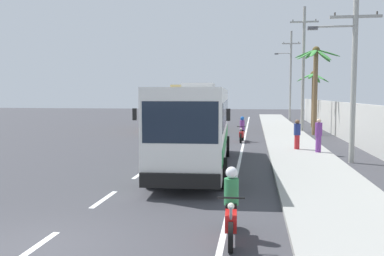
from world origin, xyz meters
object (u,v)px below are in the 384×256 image
object	(u,v)px
coach_bus_far_lane	(184,107)
utility_pole_distant	(290,74)
coach_bus_foreground	(197,124)
utility_pole_mid	(352,68)
palm_nearest	(313,84)
palm_second	(315,74)
utility_pole_far	(303,68)
pedestrian_midwalk	(319,135)
motorcycle_beside_bus	(231,210)
motorcycle_trailing	(242,132)
pedestrian_near_kerb	(297,134)

from	to	relation	value
coach_bus_far_lane	utility_pole_distant	size ratio (longest dim) A/B	1.01
coach_bus_foreground	utility_pole_distant	bearing A→B (deg)	78.64
coach_bus_far_lane	utility_pole_mid	size ratio (longest dim) A/B	1.31
palm_nearest	palm_second	bearing A→B (deg)	-96.57
utility_pole_mid	coach_bus_foreground	bearing A→B (deg)	-161.83
utility_pole_far	palm_second	world-z (taller)	utility_pole_far
pedestrian_midwalk	utility_pole_far	bearing A→B (deg)	-155.46
coach_bus_far_lane	motorcycle_beside_bus	xyz separation A→B (m)	(5.67, -27.33, -1.40)
motorcycle_trailing	utility_pole_distant	bearing A→B (deg)	77.75
motorcycle_beside_bus	utility_pole_far	world-z (taller)	utility_pole_far
pedestrian_near_kerb	utility_pole_mid	world-z (taller)	utility_pole_mid
pedestrian_near_kerb	utility_pole_far	distance (m)	12.63
motorcycle_beside_bus	utility_pole_far	size ratio (longest dim) A/B	0.19
coach_bus_foreground	utility_pole_mid	distance (m)	7.53
motorcycle_trailing	pedestrian_midwalk	xyz separation A→B (m)	(4.09, -5.40, 0.38)
coach_bus_foreground	pedestrian_near_kerb	distance (m)	7.46
coach_bus_far_lane	motorcycle_trailing	bearing A→B (deg)	-58.44
palm_nearest	utility_pole_distant	bearing A→B (deg)	98.95
palm_nearest	palm_second	size ratio (longest dim) A/B	0.79
pedestrian_near_kerb	utility_pole_distant	bearing A→B (deg)	20.14
palm_second	palm_nearest	bearing A→B (deg)	83.43
motorcycle_trailing	coach_bus_far_lane	bearing A→B (deg)	121.56
coach_bus_foreground	utility_pole_mid	size ratio (longest dim) A/B	1.38
utility_pole_mid	utility_pole_far	size ratio (longest dim) A/B	0.80
utility_pole_mid	palm_nearest	bearing A→B (deg)	86.78
coach_bus_far_lane	motorcycle_trailing	xyz separation A→B (m)	(5.36, -8.72, -1.37)
pedestrian_midwalk	utility_pole_mid	xyz separation A→B (m)	(1.04, -2.38, 3.28)
coach_bus_foreground	utility_pole_mid	world-z (taller)	utility_pole_mid
pedestrian_midwalk	palm_nearest	world-z (taller)	palm_nearest
utility_pole_mid	utility_pole_far	distance (m)	15.25
coach_bus_far_lane	utility_pole_far	bearing A→B (deg)	-7.31
coach_bus_far_lane	palm_nearest	xyz separation A→B (m)	(11.69, 4.96, 2.06)
motorcycle_beside_bus	motorcycle_trailing	size ratio (longest dim) A/B	1.00
motorcycle_beside_bus	utility_pole_far	xyz separation A→B (m)	(4.38, 26.04, 4.66)
utility_pole_far	utility_pole_distant	bearing A→B (deg)	89.15
coach_bus_foreground	coach_bus_far_lane	size ratio (longest dim) A/B	1.05
pedestrian_midwalk	utility_pole_mid	size ratio (longest dim) A/B	0.21
utility_pole_distant	motorcycle_beside_bus	bearing A→B (deg)	-96.38
coach_bus_far_lane	motorcycle_beside_bus	world-z (taller)	coach_bus_far_lane
coach_bus_far_lane	motorcycle_trailing	distance (m)	10.33
motorcycle_beside_bus	utility_pole_distant	world-z (taller)	utility_pole_distant
motorcycle_trailing	utility_pole_far	world-z (taller)	utility_pole_far
coach_bus_foreground	utility_pole_mid	xyz separation A→B (m)	(6.77, 2.22, 2.44)
coach_bus_far_lane	palm_second	xyz separation A→B (m)	(10.74, -3.32, 2.64)
coach_bus_foreground	palm_nearest	bearing A→B (deg)	71.39
pedestrian_near_kerb	pedestrian_midwalk	xyz separation A→B (m)	(0.97, -1.06, 0.06)
utility_pole_mid	utility_pole_distant	world-z (taller)	utility_pole_distant
motorcycle_trailing	utility_pole_mid	bearing A→B (deg)	-56.63
pedestrian_near_kerb	palm_nearest	xyz separation A→B (m)	(3.21, 18.01, 3.11)
pedestrian_midwalk	palm_nearest	xyz separation A→B (m)	(2.24, 19.08, 3.05)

